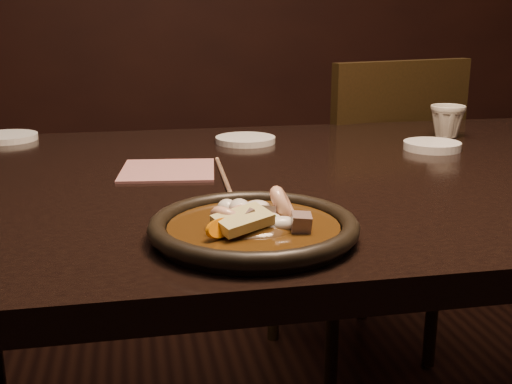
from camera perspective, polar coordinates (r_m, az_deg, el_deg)
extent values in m
cube|color=black|center=(1.11, 9.20, 1.01)|extent=(1.60, 0.90, 0.04)
cube|color=black|center=(1.89, 8.62, -2.29)|extent=(0.52, 0.52, 0.04)
cylinder|color=black|center=(2.19, 9.58, -6.08)|extent=(0.04, 0.04, 0.41)
cylinder|color=black|center=(1.94, 15.45, -9.32)|extent=(0.04, 0.04, 0.41)
cylinder|color=black|center=(2.02, 1.56, -7.73)|extent=(0.04, 0.04, 0.41)
cylinder|color=black|center=(1.75, 6.80, -11.67)|extent=(0.04, 0.04, 0.41)
cube|color=black|center=(1.68, 12.63, 3.78)|extent=(0.40, 0.13, 0.44)
cylinder|color=black|center=(0.76, -0.21, -3.76)|extent=(0.23, 0.23, 0.01)
torus|color=black|center=(0.75, -0.21, -3.00)|extent=(0.25, 0.25, 0.02)
cylinder|color=#37200A|center=(0.75, -0.21, -3.25)|extent=(0.20, 0.20, 0.01)
ellipsoid|color=#37200A|center=(0.75, -0.21, -3.25)|extent=(0.11, 0.11, 0.03)
torus|color=beige|center=(0.75, -0.18, -2.41)|extent=(0.07, 0.06, 0.03)
torus|color=beige|center=(0.74, -2.24, -2.70)|extent=(0.07, 0.07, 0.05)
torus|color=beige|center=(0.78, 2.49, -1.41)|extent=(0.05, 0.06, 0.05)
cube|color=#80665D|center=(0.73, -0.80, -3.21)|extent=(0.03, 0.03, 0.02)
cube|color=#80665D|center=(0.78, -0.74, -2.24)|extent=(0.03, 0.03, 0.03)
cube|color=#80665D|center=(0.76, 0.71, -1.93)|extent=(0.03, 0.03, 0.03)
cube|color=#80665D|center=(0.73, 4.03, -2.71)|extent=(0.03, 0.03, 0.02)
cube|color=#80665D|center=(0.73, -1.04, -2.42)|extent=(0.03, 0.03, 0.03)
cube|color=#80665D|center=(0.75, -0.64, -3.03)|extent=(0.03, 0.03, 0.03)
cylinder|color=orange|center=(0.71, -3.23, -3.23)|extent=(0.04, 0.04, 0.04)
cylinder|color=orange|center=(0.73, -1.29, -3.55)|extent=(0.03, 0.04, 0.04)
cylinder|color=orange|center=(0.74, -0.55, -2.34)|extent=(0.05, 0.05, 0.03)
cylinder|color=orange|center=(0.75, -0.34, -2.81)|extent=(0.05, 0.05, 0.02)
cube|color=#176A14|center=(0.75, 0.88, -2.33)|extent=(0.02, 0.04, 0.02)
cube|color=#176A14|center=(0.75, -0.52, -2.95)|extent=(0.02, 0.04, 0.02)
cube|color=#176A14|center=(0.79, 1.76, -1.75)|extent=(0.03, 0.04, 0.01)
cube|color=#176A14|center=(0.75, -0.22, -2.38)|extent=(0.04, 0.02, 0.02)
cube|color=#176A14|center=(0.73, -1.69, -2.50)|extent=(0.03, 0.03, 0.02)
ellipsoid|color=silver|center=(0.73, 1.30, -3.41)|extent=(0.04, 0.02, 0.02)
ellipsoid|color=silver|center=(0.79, -2.58, -1.51)|extent=(0.03, 0.03, 0.02)
ellipsoid|color=silver|center=(0.73, 2.27, -2.89)|extent=(0.04, 0.02, 0.02)
ellipsoid|color=silver|center=(0.75, 0.96, -2.53)|extent=(0.04, 0.03, 0.02)
ellipsoid|color=silver|center=(0.77, -1.46, -1.49)|extent=(0.03, 0.04, 0.02)
ellipsoid|color=silver|center=(0.79, 0.10, -1.46)|extent=(0.03, 0.03, 0.02)
cube|color=#D2C97E|center=(0.72, -1.20, -2.48)|extent=(0.07, 0.06, 0.02)
cylinder|color=white|center=(1.29, 15.39, 3.99)|extent=(0.11, 0.11, 0.02)
cylinder|color=white|center=(1.44, -21.30, 4.56)|extent=(0.13, 0.13, 0.01)
cylinder|color=white|center=(1.32, -0.95, 4.67)|extent=(0.12, 0.12, 0.01)
imported|color=beige|center=(1.43, 16.64, 6.14)|extent=(0.08, 0.08, 0.07)
cylinder|color=tan|center=(1.03, -2.89, 1.41)|extent=(0.02, 0.23, 0.01)
cylinder|color=tan|center=(1.04, -2.95, 1.57)|extent=(0.02, 0.23, 0.01)
cube|color=#A16563|center=(1.08, -7.84, 1.92)|extent=(0.17, 0.17, 0.00)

